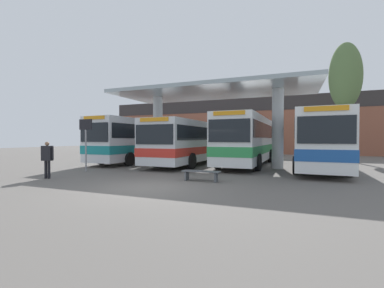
{
  "coord_description": "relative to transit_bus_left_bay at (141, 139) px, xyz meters",
  "views": [
    {
      "loc": [
        5.29,
        -8.58,
        1.89
      ],
      "look_at": [
        0.0,
        4.7,
        1.6
      ],
      "focal_mm": 24.0,
      "sensor_mm": 36.0,
      "label": 1
    }
  ],
  "objects": [
    {
      "name": "transit_bus_center_bay",
      "position": [
        4.51,
        0.61,
        -0.13
      ],
      "size": [
        3.01,
        12.37,
        3.11
      ],
      "rotation": [
        0.0,
        0.0,
        3.13
      ],
      "color": "silver",
      "rests_on": "ground_plane"
    },
    {
      "name": "info_sign_platform",
      "position": [
        0.52,
        -6.6,
        0.28
      ],
      "size": [
        0.9,
        0.09,
        3.02
      ],
      "color": "gray",
      "rests_on": "ground_plane"
    },
    {
      "name": "ground_plane",
      "position": [
        6.43,
        -9.51,
        -1.87
      ],
      "size": [
        100.0,
        100.0,
        0.0
      ],
      "primitive_type": "plane",
      "color": "#605B56"
    },
    {
      "name": "townhouse_backdrop",
      "position": [
        6.43,
        15.08,
        2.28
      ],
      "size": [
        40.0,
        0.58,
        7.12
      ],
      "color": "brown",
      "rests_on": "ground_plane"
    },
    {
      "name": "poplar_tree_behind_left",
      "position": [
        15.8,
        7.49,
        5.39
      ],
      "size": [
        2.62,
        2.62,
        10.2
      ],
      "color": "brown",
      "rests_on": "ground_plane"
    },
    {
      "name": "pedestrian_waiting",
      "position": [
        0.81,
        -9.33,
        -0.81
      ],
      "size": [
        0.65,
        0.36,
        1.75
      ],
      "rotation": [
        0.0,
        0.0,
        0.27
      ],
      "color": "black",
      "rests_on": "ground_plane"
    },
    {
      "name": "transit_bus_right_bay",
      "position": [
        8.63,
        0.55,
        0.02
      ],
      "size": [
        2.9,
        10.75,
        3.4
      ],
      "rotation": [
        0.0,
        0.0,
        3.12
      ],
      "color": "white",
      "rests_on": "ground_plane"
    },
    {
      "name": "parked_car_street",
      "position": [
        6.76,
        11.52,
        -0.83
      ],
      "size": [
        4.39,
        2.18,
        2.18
      ],
      "rotation": [
        0.0,
        0.0,
        0.05
      ],
      "color": "black",
      "rests_on": "ground_plane"
    },
    {
      "name": "waiting_bench_near_pillar",
      "position": [
        7.87,
        -7.35,
        -1.53
      ],
      "size": [
        1.73,
        0.44,
        0.46
      ],
      "color": "#4C5156",
      "rests_on": "ground_plane"
    },
    {
      "name": "transit_bus_left_bay",
      "position": [
        0.0,
        0.0,
        0.0
      ],
      "size": [
        3.06,
        10.41,
        3.39
      ],
      "rotation": [
        0.0,
        0.0,
        3.1
      ],
      "color": "silver",
      "rests_on": "ground_plane"
    },
    {
      "name": "station_canopy",
      "position": [
        6.43,
        -0.97,
        2.75
      ],
      "size": [
        13.64,
        5.96,
        5.3
      ],
      "color": "silver",
      "rests_on": "ground_plane"
    },
    {
      "name": "transit_bus_far_right_bay",
      "position": [
        13.14,
        0.21,
        -0.02
      ],
      "size": [
        2.97,
        11.82,
        3.34
      ],
      "rotation": [
        0.0,
        0.0,
        3.11
      ],
      "color": "white",
      "rests_on": "ground_plane"
    }
  ]
}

